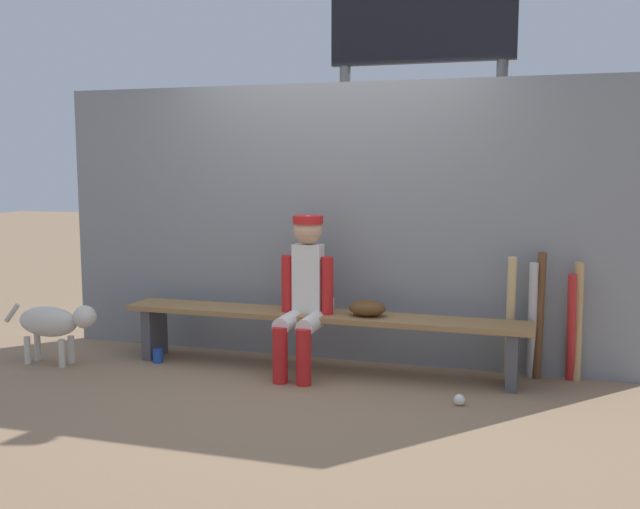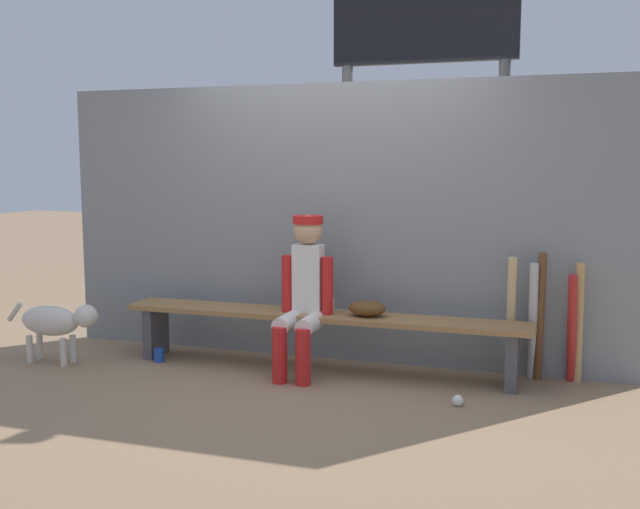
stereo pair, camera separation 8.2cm
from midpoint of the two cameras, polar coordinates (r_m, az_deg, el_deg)
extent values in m
plane|color=#937556|center=(5.65, 0.42, -9.12)|extent=(30.00, 30.00, 0.00)
cube|color=gray|center=(5.79, 1.54, 2.44)|extent=(4.72, 0.03, 2.21)
cube|color=olive|center=(5.54, 0.43, -4.83)|extent=(3.15, 0.36, 0.04)
cube|color=#4C4C51|center=(6.16, -12.40, -5.92)|extent=(0.08, 0.29, 0.41)
cube|color=#4C4C51|center=(5.35, 15.30, -8.01)|extent=(0.08, 0.29, 0.41)
cube|color=silver|center=(5.52, -0.51, -1.90)|extent=(0.22, 0.13, 0.52)
sphere|color=tan|center=(5.47, -0.52, 1.95)|extent=(0.22, 0.22, 0.22)
cylinder|color=red|center=(5.46, -0.52, 2.76)|extent=(0.23, 0.23, 0.06)
cylinder|color=silver|center=(5.43, -2.05, -5.30)|extent=(0.13, 0.38, 0.13)
cylinder|color=red|center=(5.30, -2.75, -7.90)|extent=(0.11, 0.11, 0.41)
cylinder|color=red|center=(5.56, -2.14, -2.36)|extent=(0.09, 0.09, 0.45)
cylinder|color=silver|center=(5.37, -0.24, -5.44)|extent=(0.13, 0.38, 0.13)
cylinder|color=red|center=(5.24, -0.89, -8.06)|extent=(0.11, 0.11, 0.41)
cylinder|color=red|center=(5.46, 1.02, -2.53)|extent=(0.09, 0.09, 0.45)
ellipsoid|color=#593819|center=(5.43, 4.16, -4.24)|extent=(0.28, 0.20, 0.12)
cylinder|color=tan|center=(5.51, 15.19, -4.86)|extent=(0.08, 0.20, 0.92)
cylinder|color=#B7B7BC|center=(5.52, 16.80, -5.09)|extent=(0.07, 0.20, 0.88)
cylinder|color=brown|center=(5.53, 17.31, -4.72)|extent=(0.08, 0.14, 0.95)
cylinder|color=#B22323|center=(5.52, 19.59, -5.55)|extent=(0.09, 0.26, 0.82)
cylinder|color=tan|center=(5.57, 20.07, -5.09)|extent=(0.09, 0.14, 0.89)
sphere|color=white|center=(4.95, 11.27, -11.19)|extent=(0.07, 0.07, 0.07)
cylinder|color=#1E47AD|center=(6.00, -12.16, -7.74)|extent=(0.08, 0.08, 0.11)
cylinder|color=silver|center=(5.56, 1.14, -3.99)|extent=(0.08, 0.08, 0.11)
cylinder|color=#3F3F42|center=(6.79, 2.47, 4.20)|extent=(0.10, 0.10, 2.46)
cylinder|color=#3F3F42|center=(6.55, 14.36, 3.88)|extent=(0.10, 0.10, 2.46)
cube|color=black|center=(6.74, 8.57, 17.71)|extent=(1.64, 0.08, 0.72)
ellipsoid|color=beige|center=(6.16, -20.10, -4.91)|extent=(0.52, 0.20, 0.24)
sphere|color=beige|center=(5.95, -17.53, -4.64)|extent=(0.18, 0.18, 0.18)
cylinder|color=beige|center=(6.37, -22.54, -4.19)|extent=(0.15, 0.04, 0.16)
cylinder|color=beige|center=(6.16, -18.48, -7.03)|extent=(0.05, 0.05, 0.22)
cylinder|color=beige|center=(6.07, -19.16, -7.28)|extent=(0.05, 0.05, 0.22)
cylinder|color=beige|center=(6.36, -20.82, -6.71)|extent=(0.05, 0.05, 0.22)
cylinder|color=beige|center=(6.27, -21.51, -6.94)|extent=(0.05, 0.05, 0.22)
camera|label=1|loc=(0.04, -89.57, 0.05)|focal=40.70mm
camera|label=2|loc=(0.04, 90.43, -0.05)|focal=40.70mm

